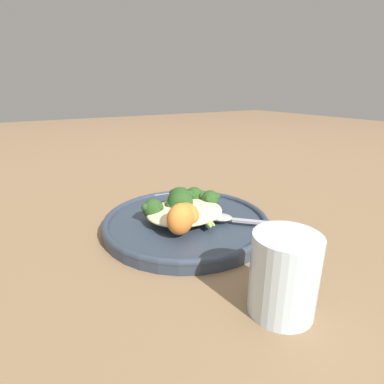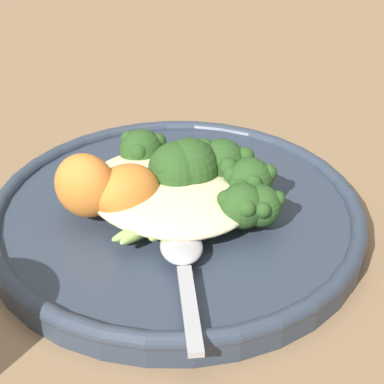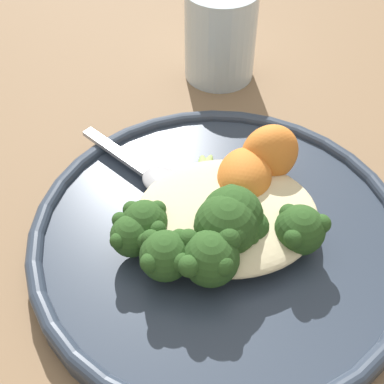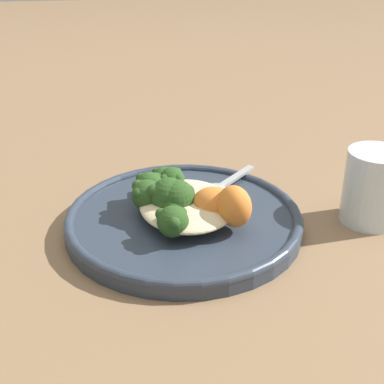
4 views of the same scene
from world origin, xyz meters
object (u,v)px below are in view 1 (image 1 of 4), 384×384
broccoli_stalk_0 (209,202)px  spoon (228,218)px  plate (186,222)px  quinoa_mound (185,212)px  sweet_potato_chunk_1 (180,219)px  broccoli_stalk_3 (185,201)px  broccoli_stalk_7 (163,211)px  broccoli_stalk_2 (196,201)px  broccoli_stalk_4 (183,203)px  broccoli_stalk_1 (208,204)px  broccoli_stalk_5 (182,205)px  water_glass (284,274)px  sweet_potato_chunk_0 (186,215)px  broccoli_stalk_6 (179,210)px

broccoli_stalk_0 → spoon: broccoli_stalk_0 is taller
plate → quinoa_mound: 0.02m
broccoli_stalk_0 → sweet_potato_chunk_1: 0.11m
broccoli_stalk_3 → broccoli_stalk_7: broccoli_stalk_3 is taller
broccoli_stalk_2 → spoon: size_ratio=1.34×
broccoli_stalk_0 → broccoli_stalk_4: bearing=128.5°
broccoli_stalk_1 → broccoli_stalk_3: broccoli_stalk_3 is taller
broccoli_stalk_0 → broccoli_stalk_4: broccoli_stalk_4 is taller
broccoli_stalk_4 → broccoli_stalk_5: broccoli_stalk_4 is taller
quinoa_mound → sweet_potato_chunk_1: 0.06m
broccoli_stalk_2 → broccoli_stalk_7: (-0.07, -0.01, 0.00)m
quinoa_mound → water_glass: 0.22m
broccoli_stalk_3 → sweet_potato_chunk_1: (-0.05, -0.08, 0.01)m
broccoli_stalk_7 → spoon: size_ratio=1.16×
broccoli_stalk_3 → water_glass: (-0.03, -0.25, 0.01)m
broccoli_stalk_2 → spoon: (0.02, -0.07, -0.01)m
water_glass → broccoli_stalk_1: bearing=76.2°
broccoli_stalk_5 → broccoli_stalk_2: bearing=-93.1°
broccoli_stalk_2 → sweet_potato_chunk_0: (-0.05, -0.05, 0.00)m
broccoli_stalk_6 → broccoli_stalk_1: bearing=-132.0°
sweet_potato_chunk_0 → water_glass: water_glass is taller
broccoli_stalk_1 → spoon: 0.05m
broccoli_stalk_3 → broccoli_stalk_4: 0.02m
quinoa_mound → water_glass: (-0.01, -0.22, 0.01)m
broccoli_stalk_0 → broccoli_stalk_5: (-0.05, -0.00, 0.01)m
broccoli_stalk_6 → spoon: size_ratio=0.84×
broccoli_stalk_2 → sweet_potato_chunk_0: sweet_potato_chunk_0 is taller
spoon → water_glass: size_ratio=1.04×
broccoli_stalk_1 → sweet_potato_chunk_1: (-0.08, -0.05, 0.01)m
broccoli_stalk_6 → sweet_potato_chunk_1: 0.06m
broccoli_stalk_2 → sweet_potato_chunk_1: bearing=153.3°
plate → broccoli_stalk_7: 0.05m
plate → broccoli_stalk_2: bearing=31.6°
broccoli_stalk_1 → broccoli_stalk_7: (-0.08, 0.01, 0.00)m
water_glass → broccoli_stalk_0: bearing=74.5°
plate → broccoli_stalk_0: (0.05, 0.01, 0.02)m
broccoli_stalk_1 → broccoli_stalk_5: (-0.04, 0.01, 0.01)m
broccoli_stalk_5 → sweet_potato_chunk_0: size_ratio=1.90×
sweet_potato_chunk_0 → quinoa_mound: bearing=63.4°
quinoa_mound → broccoli_stalk_1: 0.05m
water_glass → broccoli_stalk_2: bearing=79.4°
broccoli_stalk_6 → water_glass: water_glass is taller
broccoli_stalk_0 → sweet_potato_chunk_0: (-0.07, -0.04, 0.01)m
plate → sweet_potato_chunk_0: sweet_potato_chunk_0 is taller
broccoli_stalk_1 → broccoli_stalk_3: size_ratio=0.66×
water_glass → broccoli_stalk_5: bearing=87.7°
broccoli_stalk_1 → sweet_potato_chunk_1: bearing=161.6°
broccoli_stalk_3 → broccoli_stalk_5: 0.03m
plate → broccoli_stalk_6: broccoli_stalk_6 is taller
broccoli_stalk_6 → broccoli_stalk_2: bearing=-103.5°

